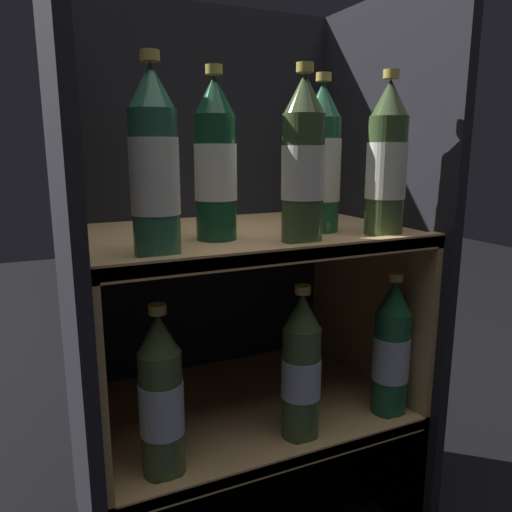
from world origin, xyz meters
name	(u,v)px	position (x,y,z in m)	size (l,w,h in m)	color
fridge_back_wall	(205,255)	(0.00, 0.41, 0.51)	(0.62, 0.02, 1.03)	black
fridge_side_left	(71,297)	(-0.30, 0.20, 0.51)	(0.02, 0.44, 1.03)	black
fridge_side_right	(374,262)	(0.30, 0.20, 0.51)	(0.02, 0.44, 1.03)	black
shelf_lower	(245,430)	(0.00, 0.19, 0.21)	(0.58, 0.40, 0.27)	tan
shelf_upper	(244,324)	(0.00, 0.19, 0.43)	(0.58, 0.40, 0.61)	tan
bottle_upper_front_0	(154,167)	(-0.19, 0.05, 0.72)	(0.07, 0.07, 0.27)	#285B42
bottle_upper_front_1	(303,164)	(0.04, 0.05, 0.72)	(0.07, 0.07, 0.27)	#384C28
bottle_upper_front_2	(387,163)	(0.20, 0.05, 0.72)	(0.07, 0.07, 0.27)	#384C28
bottle_upper_back_0	(216,164)	(-0.07, 0.13, 0.72)	(0.07, 0.07, 0.27)	#144228
bottle_upper_back_1	(321,162)	(0.12, 0.13, 0.72)	(0.07, 0.07, 0.27)	#1E5638
bottle_lower_front_0	(161,399)	(-0.19, 0.05, 0.38)	(0.07, 0.07, 0.27)	#384C28
bottle_lower_front_1	(301,369)	(0.05, 0.05, 0.38)	(0.07, 0.07, 0.27)	#384C28
bottle_lower_front_2	(391,351)	(0.24, 0.05, 0.38)	(0.07, 0.07, 0.27)	#194C2D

